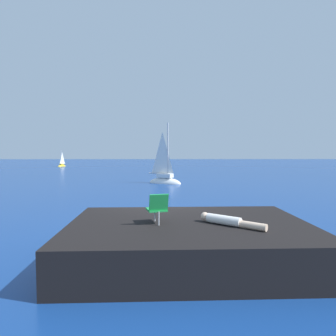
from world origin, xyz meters
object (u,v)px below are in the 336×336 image
Objects in this scene: sailboat_far at (62,165)px; person_sunbather at (228,221)px; sailboat_near at (165,180)px; beach_chair at (157,207)px.

sailboat_far is 48.49m from person_sunbather.
sailboat_near is 3.90× the size of person_sunbather.
sailboat_near reaches higher than sailboat_far.
beach_chair reaches higher than person_sunbather.
sailboat_far is 3.96× the size of beach_chair.
sailboat_near is 18.34m from person_sunbather.
sailboat_near reaches higher than person_sunbather.
beach_chair is at bearing 48.72° from sailboat_far.
sailboat_far is at bearing 151.82° from sailboat_near.
sailboat_far is (-17.60, 26.30, -0.14)m from sailboat_near.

